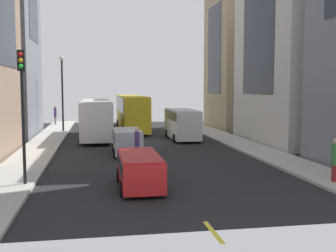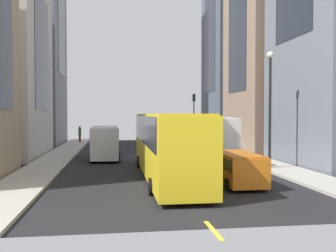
% 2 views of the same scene
% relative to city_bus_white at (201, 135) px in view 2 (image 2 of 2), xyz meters
% --- Properties ---
extents(ground_plane, '(41.73, 41.73, 0.00)m').
position_rel_city_bus_white_xyz_m(ground_plane, '(3.52, -3.84, -2.01)').
color(ground_plane, black).
extents(sidewalk_west, '(2.59, 44.00, 0.15)m').
position_rel_city_bus_white_xyz_m(sidewalk_west, '(-4.05, -3.84, -1.93)').
color(sidewalk_west, '#B2ADA3').
rests_on(sidewalk_west, ground).
extents(sidewalk_east, '(2.59, 44.00, 0.15)m').
position_rel_city_bus_white_xyz_m(sidewalk_east, '(11.09, -3.84, -1.93)').
color(sidewalk_east, '#B2ADA3').
rests_on(sidewalk_east, ground).
extents(lane_stripe_0, '(0.16, 2.00, 0.01)m').
position_rel_city_bus_white_xyz_m(lane_stripe_0, '(3.52, -24.84, -2.00)').
color(lane_stripe_0, yellow).
rests_on(lane_stripe_0, ground).
extents(lane_stripe_1, '(0.16, 2.00, 0.01)m').
position_rel_city_bus_white_xyz_m(lane_stripe_1, '(3.52, -14.34, -2.00)').
color(lane_stripe_1, yellow).
rests_on(lane_stripe_1, ground).
extents(lane_stripe_2, '(0.16, 2.00, 0.01)m').
position_rel_city_bus_white_xyz_m(lane_stripe_2, '(3.52, -3.84, -2.00)').
color(lane_stripe_2, yellow).
rests_on(lane_stripe_2, ground).
extents(lane_stripe_3, '(0.16, 2.00, 0.01)m').
position_rel_city_bus_white_xyz_m(lane_stripe_3, '(3.52, 6.66, -2.00)').
color(lane_stripe_3, yellow).
rests_on(lane_stripe_3, ground).
extents(lane_stripe_4, '(0.16, 2.00, 0.01)m').
position_rel_city_bus_white_xyz_m(lane_stripe_4, '(3.52, 17.16, -2.00)').
color(lane_stripe_4, yellow).
rests_on(lane_stripe_4, ground).
extents(building_west_0, '(8.62, 9.60, 28.28)m').
position_rel_city_bus_white_xyz_m(building_west_0, '(-9.81, -19.43, 12.13)').
color(building_west_0, '#4C5666').
rests_on(building_west_0, ground).
extents(building_west_1, '(7.66, 9.98, 25.70)m').
position_rel_city_bus_white_xyz_m(building_west_1, '(-9.34, -8.42, 10.84)').
color(building_west_1, '#937760').
rests_on(building_west_1, ground).
extents(city_bus_white, '(2.80, 11.14, 3.35)m').
position_rel_city_bus_white_xyz_m(city_bus_white, '(0.00, 0.00, 0.00)').
color(city_bus_white, silver).
rests_on(city_bus_white, ground).
extents(streetcar_yellow, '(2.70, 14.32, 3.59)m').
position_rel_city_bus_white_xyz_m(streetcar_yellow, '(3.68, 7.33, 0.12)').
color(streetcar_yellow, yellow).
rests_on(streetcar_yellow, ground).
extents(delivery_van_white, '(2.25, 6.06, 2.58)m').
position_rel_city_bus_white_xyz_m(delivery_van_white, '(7.23, -2.21, -0.49)').
color(delivery_van_white, white).
rests_on(delivery_van_white, ground).
extents(car_red_0, '(1.90, 4.47, 1.50)m').
position_rel_city_bus_white_xyz_m(car_red_0, '(1.88, -18.75, -1.12)').
color(car_red_0, red).
rests_on(car_red_0, ground).
extents(car_orange_1, '(1.96, 4.14, 1.63)m').
position_rel_city_bus_white_xyz_m(car_orange_1, '(0.43, 10.06, -1.05)').
color(car_orange_1, orange).
rests_on(car_orange_1, ground).
extents(car_silver_2, '(1.93, 4.06, 1.66)m').
position_rel_city_bus_white_xyz_m(car_silver_2, '(2.01, -9.40, -1.03)').
color(car_silver_2, '#B7BABF').
rests_on(car_silver_2, ground).
extents(pedestrian_waiting_curb, '(0.35, 0.35, 1.98)m').
position_rel_city_bus_white_xyz_m(pedestrian_waiting_curb, '(10.72, -19.70, -0.80)').
color(pedestrian_waiting_curb, maroon).
rests_on(pedestrian_waiting_curb, ground).
extents(pedestrian_walking_far, '(0.29, 0.29, 2.19)m').
position_rel_city_bus_white_xyz_m(pedestrian_walking_far, '(2.26, -13.62, -0.81)').
color(pedestrian_walking_far, navy).
rests_on(pedestrian_walking_far, ground).
extents(traffic_light_near_corner, '(0.32, 0.44, 5.90)m').
position_rel_city_bus_white_xyz_m(traffic_light_near_corner, '(-3.15, -17.81, 2.24)').
color(traffic_light_near_corner, black).
rests_on(traffic_light_near_corner, ground).
extents(streetlamp_near, '(0.44, 0.44, 7.38)m').
position_rel_city_bus_white_xyz_m(streetlamp_near, '(-3.25, 5.27, 2.64)').
color(streetlamp_near, black).
rests_on(streetlamp_near, ground).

